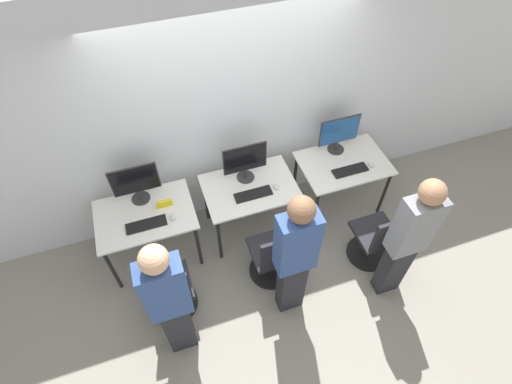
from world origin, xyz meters
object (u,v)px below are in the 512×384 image
object	(u,v)px
keyboard_right	(350,170)
person_right	(408,238)
keyboard_left	(146,224)
person_center	(295,255)
monitor_right	(339,133)
mouse_center	(276,187)
mouse_right	(371,164)
monitor_left	(136,183)
mouse_left	(173,217)
monitor_center	(245,161)
office_chair_left	(171,293)
office_chair_center	(273,257)
office_chair_right	(376,240)
keyboard_center	(253,194)
person_left	(169,300)

from	to	relation	value
keyboard_right	person_right	bearing A→B (deg)	-90.30
keyboard_left	keyboard_right	size ratio (longest dim) A/B	1.00
person_center	monitor_right	world-z (taller)	person_center
mouse_center	mouse_right	distance (m)	1.14
mouse_center	monitor_left	bearing A→B (deg)	167.10
monitor_right	person_right	xyz separation A→B (m)	(-0.01, -1.46, -0.06)
mouse_left	monitor_right	bearing A→B (deg)	10.33
monitor_right	person_right	bearing A→B (deg)	-90.22
monitor_center	monitor_right	world-z (taller)	same
office_chair_left	person_right	bearing A→B (deg)	-12.20
monitor_left	monitor_right	distance (m)	2.30
monitor_center	person_right	distance (m)	1.80
office_chair_center	monitor_left	bearing A→B (deg)	141.51
mouse_right	person_right	world-z (taller)	person_right
office_chair_center	office_chair_right	xyz separation A→B (m)	(1.15, -0.16, 0.00)
person_center	keyboard_right	bearing A→B (deg)	40.89
monitor_left	keyboard_right	xyz separation A→B (m)	(2.30, -0.36, -0.25)
person_center	office_chair_right	world-z (taller)	person_center
monitor_center	office_chair_center	world-z (taller)	monitor_center
monitor_left	person_center	distance (m)	1.78
keyboard_center	person_right	bearing A→B (deg)	-44.32
office_chair_right	person_right	distance (m)	0.68
person_center	mouse_right	world-z (taller)	person_center
keyboard_right	office_chair_right	xyz separation A→B (m)	(0.02, -0.73, -0.39)
monitor_left	mouse_right	xyz separation A→B (m)	(2.56, -0.36, -0.24)
mouse_center	mouse_right	world-z (taller)	same
keyboard_left	monitor_left	bearing A→B (deg)	90.00
monitor_right	mouse_right	size ratio (longest dim) A/B	5.40
monitor_left	mouse_center	distance (m)	1.48
office_chair_center	person_right	world-z (taller)	person_right
office_chair_center	keyboard_right	distance (m)	1.32
office_chair_center	person_center	xyz separation A→B (m)	(0.05, -0.37, 0.59)
person_right	person_left	bearing A→B (deg)	177.05
office_chair_right	office_chair_center	bearing A→B (deg)	172.04
monitor_right	person_right	size ratio (longest dim) A/B	0.28
keyboard_left	monitor_center	size ratio (longest dim) A/B	0.84
keyboard_left	person_left	xyz separation A→B (m)	(0.07, -0.98, 0.18)
mouse_center	mouse_right	bearing A→B (deg)	-1.85
monitor_center	office_chair_left	bearing A→B (deg)	-140.12
keyboard_left	person_right	world-z (taller)	person_right
office_chair_left	office_chair_right	xyz separation A→B (m)	(2.25, -0.11, 0.00)
office_chair_left	monitor_left	bearing A→B (deg)	93.96
keyboard_center	monitor_right	distance (m)	1.22
person_left	keyboard_right	xyz separation A→B (m)	(2.22, 0.98, -0.18)
monitor_center	office_chair_right	distance (m)	1.67
person_center	mouse_right	xyz separation A→B (m)	(1.34, 0.93, -0.20)
monitor_center	mouse_center	xyz separation A→B (m)	(0.27, -0.25, -0.24)
mouse_left	office_chair_center	distance (m)	1.13
person_left	office_chair_right	xyz separation A→B (m)	(2.24, 0.25, -0.57)
keyboard_center	keyboard_right	xyz separation A→B (m)	(1.15, -0.02, 0.00)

